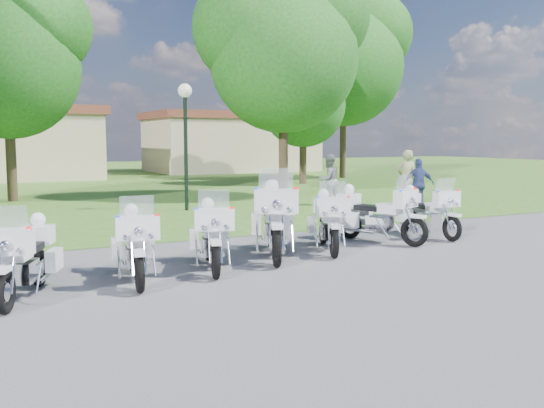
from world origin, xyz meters
name	(u,v)px	position (x,y,z in m)	size (l,w,h in m)	color
ground	(323,258)	(0.00, 0.00, 0.00)	(100.00, 100.00, 0.00)	#535357
grass_lawn	(79,178)	(0.00, 27.00, 0.00)	(100.00, 48.00, 0.01)	#35631F
motorcycle_1	(26,257)	(-5.38, -0.51, 0.59)	(1.18, 1.98, 1.41)	black
motorcycle_2	(135,243)	(-3.70, -0.17, 0.60)	(0.94, 2.12, 1.44)	black
motorcycle_3	(211,234)	(-2.27, 0.12, 0.61)	(1.10, 2.10, 1.45)	black
motorcycle_4	(274,218)	(-0.76, 0.62, 0.74)	(1.53, 2.44, 1.76)	black
motorcycle_5	(328,220)	(0.52, 0.68, 0.62)	(1.28, 2.04, 1.47)	black
motorcycle_6	(375,213)	(1.98, 1.01, 0.64)	(1.29, 2.16, 1.53)	black
motorcycle_7	(427,211)	(3.58, 1.15, 0.59)	(0.73, 2.10, 1.41)	black
lamp_post	(185,115)	(0.21, 8.54, 3.03)	(0.44, 0.44, 4.00)	black
tree_1	(5,53)	(-4.55, 14.25, 5.34)	(6.06, 5.17, 8.08)	#38281C
tree_2	(282,43)	(4.94, 10.97, 5.89)	(6.68, 5.70, 8.91)	#38281C
tree_3	(302,97)	(9.24, 16.81, 4.37)	(4.95, 4.23, 6.61)	#38281C
tree_4	(343,55)	(13.69, 19.92, 7.07)	(8.01, 6.83, 10.68)	#38281C
building_east	(231,142)	(11.00, 30.00, 2.07)	(11.44, 7.28, 4.10)	tan
bystander_a	(406,179)	(7.03, 6.07, 0.95)	(0.69, 0.46, 1.90)	tan
bystander_b	(329,180)	(5.06, 7.76, 0.87)	(0.84, 0.66, 1.74)	slate
bystander_c	(419,184)	(6.88, 5.27, 0.83)	(0.97, 0.40, 1.65)	#364382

